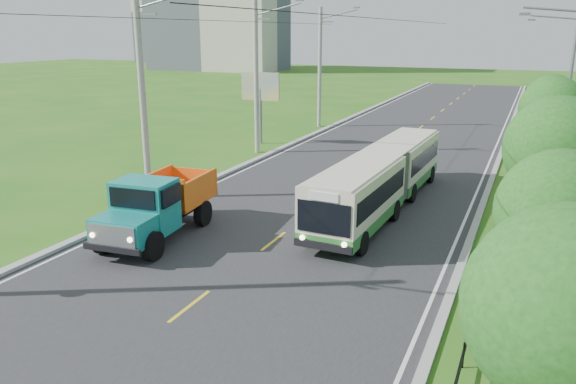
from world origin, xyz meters
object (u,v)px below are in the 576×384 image
Objects in this scene: pole_near at (143,96)px; tree_back at (552,104)px; bus at (382,176)px; planter_mid at (515,206)px; tree_second at (561,218)px; tree_third at (559,154)px; tree_fourth at (554,137)px; streetlight_far at (567,82)px; pole_far at (320,67)px; tree_front at (573,318)px; tree_fifth at (553,113)px; pole_mid at (257,77)px; dump_truck at (157,202)px; planter_far at (522,168)px; billboard_left at (260,91)px; planter_near at (504,270)px.

pole_near is 1.82× the size of tree_back.
planter_mid is at bearing 23.21° from bus.
tree_second is 6.02m from tree_third.
tree_second is 0.98× the size of tree_fourth.
pole_near is at bearing -134.86° from streetlight_far.
streetlight_far is (18.90, 19.00, -0.19)m from pole_near.
bus is at bearing 14.15° from pole_near.
pole_far reaches higher than tree_front.
tree_fifth is at bearing 90.00° from tree_second.
tree_third is 1.09× the size of tree_back.
pole_near is 1.00× the size of pole_far.
tree_fourth is 6.01m from tree_fifth.
pole_far is 1.82× the size of tree_back.
dump_truck is (3.81, -16.45, -3.62)m from pole_mid.
tree_third is (0.00, 6.00, 0.47)m from tree_second.
tree_second is 0.96× the size of tree_back.
streetlight_far reaches higher than dump_truck.
streetlight_far reaches higher than tree_second.
pole_near is at bearing -163.48° from planter_mid.
planter_far is 18.56m from billboard_left.
pole_near reaches higher than streetlight_far.
tree_front is (18.12, -24.86, -1.37)m from pole_mid.
pole_far is 1.67× the size of tree_third.
planter_far is (16.86, -11.00, -4.81)m from pole_far.
planter_near is at bearing -93.57° from tree_back.
bus is (-5.80, -2.21, 1.34)m from planter_mid.
planter_mid is 6.35m from bus.
tree_fifth is at bearing -90.00° from tree_back.
dump_truck is (-7.26, -7.24, -0.15)m from bus.
dump_truck is (3.81, -28.45, -3.62)m from pole_far.
tree_fifth is 6.00m from tree_back.
tree_front reaches higher than tree_fourth.
bus is at bearing 135.02° from planter_near.
pole_far is 26.20m from tree_fourth.
pole_mid is at bearing 142.57° from bus.
planter_near is (-1.26, 3.86, -3.23)m from tree_second.
tree_third is at bearing 90.00° from tree_second.
tree_back is at bearing 15.84° from pole_mid.
pole_near reaches higher than tree_back.
planter_mid is (-1.26, 17.86, -3.43)m from tree_front.
pole_far is 1.72× the size of tree_fifth.
tree_fourth is at bearing -46.15° from pole_far.
dump_truck is (-14.31, -15.59, -2.38)m from tree_fifth.
tree_third is at bearing -90.00° from tree_fifth.
tree_back reaches higher than dump_truck.
planter_near is (16.86, -15.00, -4.81)m from pole_mid.
tree_fourth is at bearing -26.99° from billboard_left.
tree_third is 14.40m from planter_far.
streetlight_far is 18.30m from bus.
tree_fourth reaches higher than bus.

